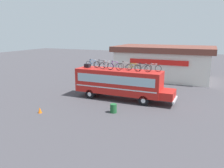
{
  "coord_description": "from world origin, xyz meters",
  "views": [
    {
      "loc": [
        8.92,
        -22.0,
        7.18
      ],
      "look_at": [
        -0.74,
        0.0,
        1.6
      ],
      "focal_mm": 36.13,
      "sensor_mm": 36.0,
      "label": 1
    }
  ],
  "objects_px": {
    "luggage_bag_1": "(87,66)",
    "traffic_cone": "(40,110)",
    "rooftop_bicycle_7": "(142,68)",
    "rooftop_bicycle_8": "(153,68)",
    "rooftop_bicycle_6": "(133,67)",
    "bus": "(120,82)",
    "rooftop_bicycle_2": "(101,64)",
    "rooftop_bicycle_4": "(115,66)",
    "rooftop_bicycle_1": "(92,64)",
    "rooftop_bicycle_3": "(106,66)",
    "trash_bin": "(113,108)",
    "rooftop_bicycle_5": "(125,66)"
  },
  "relations": [
    {
      "from": "luggage_bag_1",
      "to": "traffic_cone",
      "type": "distance_m",
      "value": 7.7
    },
    {
      "from": "rooftop_bicycle_7",
      "to": "rooftop_bicycle_8",
      "type": "height_order",
      "value": "rooftop_bicycle_7"
    },
    {
      "from": "rooftop_bicycle_6",
      "to": "bus",
      "type": "bearing_deg",
      "value": 174.46
    },
    {
      "from": "bus",
      "to": "rooftop_bicycle_2",
      "type": "xyz_separation_m",
      "value": [
        -2.43,
        0.41,
        1.72
      ]
    },
    {
      "from": "rooftop_bicycle_4",
      "to": "rooftop_bicycle_7",
      "type": "xyz_separation_m",
      "value": [
        2.98,
        0.17,
        -0.03
      ]
    },
    {
      "from": "rooftop_bicycle_1",
      "to": "rooftop_bicycle_7",
      "type": "xyz_separation_m",
      "value": [
        5.97,
        -0.46,
        -0.01
      ]
    },
    {
      "from": "rooftop_bicycle_2",
      "to": "rooftop_bicycle_6",
      "type": "relative_size",
      "value": 1.03
    },
    {
      "from": "rooftop_bicycle_2",
      "to": "rooftop_bicycle_3",
      "type": "distance_m",
      "value": 1.14
    },
    {
      "from": "bus",
      "to": "rooftop_bicycle_6",
      "type": "height_order",
      "value": "rooftop_bicycle_6"
    },
    {
      "from": "rooftop_bicycle_3",
      "to": "traffic_cone",
      "type": "relative_size",
      "value": 3.14
    },
    {
      "from": "luggage_bag_1",
      "to": "rooftop_bicycle_8",
      "type": "distance_m",
      "value": 7.48
    },
    {
      "from": "rooftop_bicycle_1",
      "to": "rooftop_bicycle_3",
      "type": "height_order",
      "value": "rooftop_bicycle_3"
    },
    {
      "from": "luggage_bag_1",
      "to": "rooftop_bicycle_1",
      "type": "xyz_separation_m",
      "value": [
        0.52,
        0.24,
        0.18
      ]
    },
    {
      "from": "bus",
      "to": "rooftop_bicycle_1",
      "type": "xyz_separation_m",
      "value": [
        -3.47,
        0.22,
        1.72
      ]
    },
    {
      "from": "rooftop_bicycle_4",
      "to": "trash_bin",
      "type": "relative_size",
      "value": 2.12
    },
    {
      "from": "rooftop_bicycle_3",
      "to": "bus",
      "type": "bearing_deg",
      "value": 10.88
    },
    {
      "from": "rooftop_bicycle_1",
      "to": "rooftop_bicycle_2",
      "type": "height_order",
      "value": "rooftop_bicycle_1"
    },
    {
      "from": "rooftop_bicycle_5",
      "to": "trash_bin",
      "type": "bearing_deg",
      "value": -82.69
    },
    {
      "from": "rooftop_bicycle_1",
      "to": "rooftop_bicycle_3",
      "type": "xyz_separation_m",
      "value": [
        1.95,
        -0.51,
        0.01
      ]
    },
    {
      "from": "luggage_bag_1",
      "to": "traffic_cone",
      "type": "bearing_deg",
      "value": -98.6
    },
    {
      "from": "rooftop_bicycle_1",
      "to": "rooftop_bicycle_2",
      "type": "bearing_deg",
      "value": 10.12
    },
    {
      "from": "rooftop_bicycle_8",
      "to": "rooftop_bicycle_3",
      "type": "bearing_deg",
      "value": -172.56
    },
    {
      "from": "rooftop_bicycle_6",
      "to": "trash_bin",
      "type": "bearing_deg",
      "value": -96.68
    },
    {
      "from": "rooftop_bicycle_1",
      "to": "rooftop_bicycle_4",
      "type": "relative_size",
      "value": 0.99
    },
    {
      "from": "rooftop_bicycle_6",
      "to": "traffic_cone",
      "type": "bearing_deg",
      "value": -133.85
    },
    {
      "from": "bus",
      "to": "rooftop_bicycle_3",
      "type": "xyz_separation_m",
      "value": [
        -1.52,
        -0.29,
        1.73
      ]
    },
    {
      "from": "rooftop_bicycle_3",
      "to": "rooftop_bicycle_7",
      "type": "xyz_separation_m",
      "value": [
        4.01,
        0.05,
        -0.02
      ]
    },
    {
      "from": "rooftop_bicycle_1",
      "to": "traffic_cone",
      "type": "height_order",
      "value": "rooftop_bicycle_1"
    },
    {
      "from": "rooftop_bicycle_4",
      "to": "trash_bin",
      "type": "bearing_deg",
      "value": -68.28
    },
    {
      "from": "luggage_bag_1",
      "to": "rooftop_bicycle_5",
      "type": "height_order",
      "value": "rooftop_bicycle_5"
    },
    {
      "from": "rooftop_bicycle_4",
      "to": "rooftop_bicycle_6",
      "type": "relative_size",
      "value": 1.0
    },
    {
      "from": "rooftop_bicycle_4",
      "to": "traffic_cone",
      "type": "height_order",
      "value": "rooftop_bicycle_4"
    },
    {
      "from": "bus",
      "to": "rooftop_bicycle_4",
      "type": "bearing_deg",
      "value": -139.36
    },
    {
      "from": "rooftop_bicycle_1",
      "to": "rooftop_bicycle_5",
      "type": "relative_size",
      "value": 1.05
    },
    {
      "from": "rooftop_bicycle_8",
      "to": "rooftop_bicycle_6",
      "type": "bearing_deg",
      "value": -165.69
    },
    {
      "from": "rooftop_bicycle_4",
      "to": "rooftop_bicycle_5",
      "type": "relative_size",
      "value": 1.07
    },
    {
      "from": "luggage_bag_1",
      "to": "trash_bin",
      "type": "height_order",
      "value": "luggage_bag_1"
    },
    {
      "from": "rooftop_bicycle_3",
      "to": "rooftop_bicycle_6",
      "type": "xyz_separation_m",
      "value": [
        3.01,
        0.15,
        -0.03
      ]
    },
    {
      "from": "rooftop_bicycle_3",
      "to": "trash_bin",
      "type": "relative_size",
      "value": 2.07
    },
    {
      "from": "luggage_bag_1",
      "to": "rooftop_bicycle_4",
      "type": "height_order",
      "value": "rooftop_bicycle_4"
    },
    {
      "from": "rooftop_bicycle_4",
      "to": "rooftop_bicycle_6",
      "type": "distance_m",
      "value": 1.99
    },
    {
      "from": "bus",
      "to": "luggage_bag_1",
      "type": "xyz_separation_m",
      "value": [
        -4.0,
        -0.02,
        1.54
      ]
    },
    {
      "from": "rooftop_bicycle_2",
      "to": "rooftop_bicycle_5",
      "type": "bearing_deg",
      "value": -0.88
    },
    {
      "from": "rooftop_bicycle_6",
      "to": "luggage_bag_1",
      "type": "bearing_deg",
      "value": 178.72
    },
    {
      "from": "bus",
      "to": "rooftop_bicycle_6",
      "type": "xyz_separation_m",
      "value": [
        1.49,
        -0.14,
        1.7
      ]
    },
    {
      "from": "rooftop_bicycle_6",
      "to": "traffic_cone",
      "type": "relative_size",
      "value": 3.23
    },
    {
      "from": "rooftop_bicycle_4",
      "to": "traffic_cone",
      "type": "bearing_deg",
      "value": -124.92
    },
    {
      "from": "rooftop_bicycle_4",
      "to": "rooftop_bicycle_8",
      "type": "xyz_separation_m",
      "value": [
        3.95,
        0.77,
        -0.04
      ]
    },
    {
      "from": "rooftop_bicycle_6",
      "to": "rooftop_bicycle_4",
      "type": "bearing_deg",
      "value": -172.3
    },
    {
      "from": "bus",
      "to": "rooftop_bicycle_8",
      "type": "height_order",
      "value": "rooftop_bicycle_8"
    }
  ]
}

